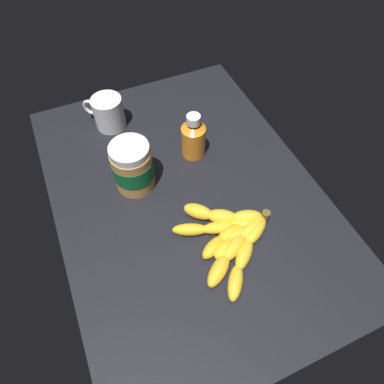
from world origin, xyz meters
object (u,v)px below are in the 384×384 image
(peanut_butter_jar, at_px, (133,167))
(coffee_mug, at_px, (108,113))
(honey_bottle, at_px, (193,137))
(banana_bunch, at_px, (232,235))

(peanut_butter_jar, bearing_deg, coffee_mug, 0.00)
(peanut_butter_jar, xyz_separation_m, honey_bottle, (0.04, -0.18, -0.01))
(peanut_butter_jar, bearing_deg, honey_bottle, -77.67)
(peanut_butter_jar, xyz_separation_m, coffee_mug, (0.24, 0.00, -0.02))
(banana_bunch, xyz_separation_m, coffee_mug, (0.48, 0.15, 0.03))
(banana_bunch, bearing_deg, honey_bottle, -5.63)
(peanut_butter_jar, relative_size, honey_bottle, 1.03)
(peanut_butter_jar, relative_size, coffee_mug, 1.27)
(banana_bunch, relative_size, honey_bottle, 2.05)
(banana_bunch, distance_m, coffee_mug, 0.50)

